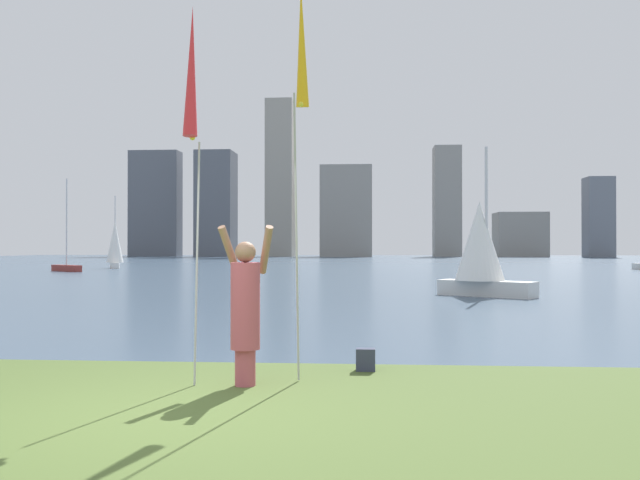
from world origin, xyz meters
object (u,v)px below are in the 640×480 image
at_px(sailboat_2, 481,248).
at_px(sailboat_3, 115,245).
at_px(kite_flag_right, 302,55).
at_px(bag, 366,360).
at_px(kite_flag_left, 192,79).
at_px(sailboat_5, 66,265).
at_px(person, 245,307).

relative_size(sailboat_2, sailboat_3, 0.90).
distance_m(kite_flag_right, bag, 3.84).
distance_m(sailboat_2, sailboat_3, 34.23).
bearing_deg(kite_flag_left, sailboat_3, 111.85).
bearing_deg(kite_flag_left, sailboat_5, 116.29).
distance_m(person, bag, 1.85).
relative_size(person, sailboat_3, 0.35).
height_order(kite_flag_right, sailboat_2, kite_flag_right).
bearing_deg(sailboat_3, sailboat_5, -97.40).
relative_size(person, sailboat_5, 0.31).
xyz_separation_m(bag, sailboat_3, (-18.36, 39.84, 1.55)).
bearing_deg(kite_flag_left, person, 18.32).
bearing_deg(sailboat_2, kite_flag_left, -110.04).
relative_size(kite_flag_right, sailboat_5, 0.81).
bearing_deg(kite_flag_left, sailboat_2, 69.96).
distance_m(kite_flag_right, sailboat_3, 44.00).
relative_size(bag, sailboat_3, 0.05).
relative_size(kite_flag_right, sailboat_2, 1.01).
distance_m(kite_flag_left, sailboat_3, 44.27).
height_order(kite_flag_right, sailboat_5, sailboat_5).
xyz_separation_m(person, kite_flag_right, (0.57, 0.60, 2.99)).
height_order(person, bag, person).
bearing_deg(person, kite_flag_left, -176.72).
xyz_separation_m(person, sailboat_3, (-17.03, 40.87, 0.80)).
bearing_deg(bag, kite_flag_left, -147.28).
bearing_deg(sailboat_5, bag, -60.39).
xyz_separation_m(person, sailboat_5, (-17.83, 34.75, -0.50)).
xyz_separation_m(kite_flag_right, bag, (0.76, 0.43, -3.73)).
xyz_separation_m(person, kite_flag_left, (-0.57, -0.19, 2.53)).
relative_size(bag, sailboat_5, 0.05).
bearing_deg(kite_flag_left, kite_flag_right, 34.74).
height_order(sailboat_2, sailboat_3, sailboat_3).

